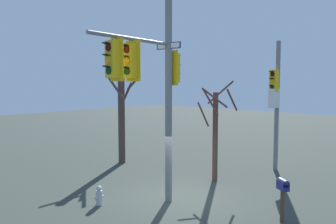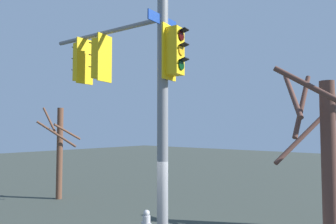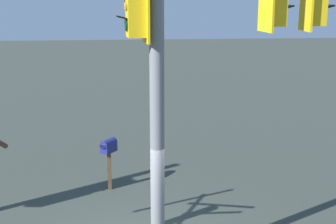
{
  "view_description": "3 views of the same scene",
  "coord_description": "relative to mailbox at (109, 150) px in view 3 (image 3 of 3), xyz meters",
  "views": [
    {
      "loc": [
        9.82,
        8.29,
        4.5
      ],
      "look_at": [
        0.35,
        -0.29,
        3.39
      ],
      "focal_mm": 36.45,
      "sensor_mm": 36.0,
      "label": 1
    },
    {
      "loc": [
        -4.29,
        5.25,
        3.24
      ],
      "look_at": [
        0.41,
        -0.34,
        3.66
      ],
      "focal_mm": 32.83,
      "sensor_mm": 36.0,
      "label": 2
    },
    {
      "loc": [
        -0.05,
        -8.57,
        5.38
      ],
      "look_at": [
        0.62,
        -0.44,
        3.24
      ],
      "focal_mm": 52.67,
      "sensor_mm": 36.0,
      "label": 3
    }
  ],
  "objects": [
    {
      "name": "main_signal_pole_assembly",
      "position": [
        1.74,
        -3.82,
        3.74
      ],
      "size": [
        4.5,
        3.35,
        8.27
      ],
      "rotation": [
        0.0,
        0.0,
        0.11
      ],
      "color": "slate",
      "rests_on": "ground"
    },
    {
      "name": "mailbox",
      "position": [
        0.0,
        0.0,
        0.0
      ],
      "size": [
        0.46,
        0.5,
        1.41
      ],
      "rotation": [
        0.0,
        0.0,
        5.64
      ],
      "color": "#4C3823",
      "rests_on": "ground"
    }
  ]
}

